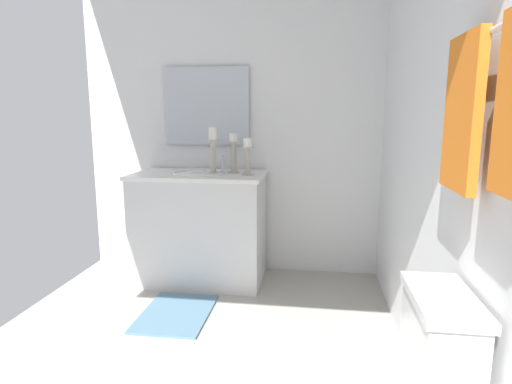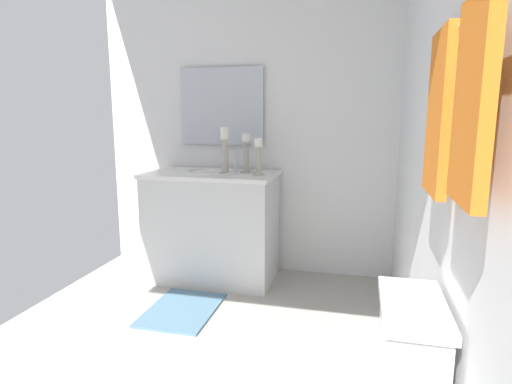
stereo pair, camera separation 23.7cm
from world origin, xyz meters
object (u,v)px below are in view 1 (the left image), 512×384
object	(u,v)px
candle_holder_mid	(213,149)
towel_bar	(503,26)
candle_holder_tall	(248,156)
sink_basin	(199,178)
bath_mat	(176,313)
vanity_cabinet	(200,227)
mirror	(207,106)
candle_holder_short	(234,152)
towel_near_vanity	(462,114)

from	to	relation	value
candle_holder_mid	towel_bar	bearing A→B (deg)	33.79
candle_holder_tall	candle_holder_mid	bearing A→B (deg)	-93.13
sink_basin	bath_mat	world-z (taller)	sink_basin
vanity_cabinet	mirror	xyz separation A→B (m)	(-0.28, 0.00, 0.94)
candle_holder_short	towel_near_vanity	size ratio (longest dim) A/B	0.62
towel_near_vanity	vanity_cabinet	bearing A→B (deg)	-141.36
sink_basin	candle_holder_mid	size ratio (longest dim) A/B	1.14
vanity_cabinet	candle_holder_tall	world-z (taller)	candle_holder_tall
mirror	candle_holder_short	xyz separation A→B (m)	(0.22, 0.26, -0.35)
vanity_cabinet	towel_near_vanity	world-z (taller)	towel_near_vanity
candle_holder_tall	bath_mat	bearing A→B (deg)	-34.17
vanity_cabinet	sink_basin	distance (m)	0.39
candle_holder_tall	candle_holder_mid	xyz separation A→B (m)	(-0.01, -0.26, 0.05)
candle_holder_short	candle_holder_tall	bearing A→B (deg)	49.37
mirror	candle_holder_tall	xyz separation A→B (m)	(0.33, 0.39, -0.37)
vanity_cabinet	mirror	bearing A→B (deg)	179.99
candle_holder_tall	towel_near_vanity	world-z (taller)	towel_near_vanity
towel_near_vanity	candle_holder_mid	bearing A→B (deg)	-143.48
mirror	sink_basin	bearing A→B (deg)	0.20
candle_holder_tall	candle_holder_short	size ratio (longest dim) A/B	0.90
sink_basin	candle_holder_short	xyz separation A→B (m)	(-0.06, 0.26, 0.20)
candle_holder_short	sink_basin	bearing A→B (deg)	-77.24
mirror	towel_near_vanity	bearing A→B (deg)	34.44
mirror	candle_holder_mid	xyz separation A→B (m)	(0.32, 0.13, -0.32)
towel_near_vanity	bath_mat	size ratio (longest dim) A/B	0.82
towel_bar	towel_near_vanity	xyz separation A→B (m)	(-0.20, -0.02, -0.23)
candle_holder_tall	towel_bar	distance (m)	2.15
towel_near_vanity	sink_basin	bearing A→B (deg)	-141.38
mirror	towel_near_vanity	distance (m)	2.39
sink_basin	vanity_cabinet	bearing A→B (deg)	-90.00
vanity_cabinet	towel_near_vanity	xyz separation A→B (m)	(1.69, 1.35, 0.87)
vanity_cabinet	candle_holder_short	xyz separation A→B (m)	(-0.06, 0.26, 0.59)
candle_holder_tall	bath_mat	xyz separation A→B (m)	(0.58, -0.39, -0.99)
candle_holder_short	towel_bar	world-z (taller)	towel_bar
towel_bar	bath_mat	bearing A→B (deg)	-132.79
mirror	candle_holder_tall	bearing A→B (deg)	49.80
towel_near_vanity	bath_mat	bearing A→B (deg)	-128.22
towel_near_vanity	bath_mat	world-z (taller)	towel_near_vanity
candle_holder_mid	bath_mat	size ratio (longest dim) A/B	0.59
vanity_cabinet	candle_holder_mid	distance (m)	0.63
candle_holder_short	candle_holder_mid	world-z (taller)	candle_holder_mid
mirror	towel_bar	bearing A→B (deg)	32.21
sink_basin	towel_bar	xyz separation A→B (m)	(1.89, 1.37, 0.71)
mirror	towel_bar	distance (m)	2.57
vanity_cabinet	towel_bar	xyz separation A→B (m)	(1.89, 1.37, 1.10)
sink_basin	candle_holder_short	bearing A→B (deg)	102.76
sink_basin	candle_holder_short	size ratio (longest dim) A/B	1.32
candle_holder_tall	candle_holder_short	xyz separation A→B (m)	(-0.11, -0.13, 0.02)
sink_basin	candle_holder_tall	size ratio (longest dim) A/B	1.47
mirror	candle_holder_short	world-z (taller)	mirror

